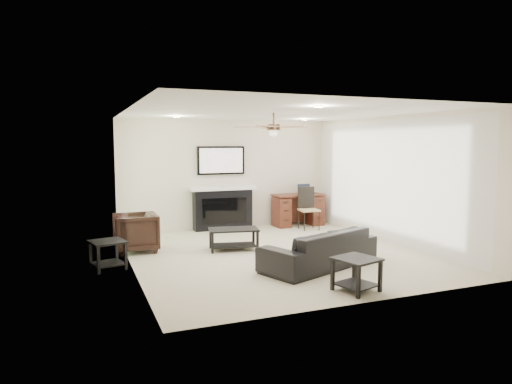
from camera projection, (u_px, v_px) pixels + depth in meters
The scene contains 10 objects.
room_shell at pixel (283, 159), 8.14m from camera, with size 5.50×5.54×2.52m.
sofa at pixel (319, 248), 7.26m from camera, with size 2.05×0.80×0.60m, color black.
armchair at pixel (135, 232), 8.29m from camera, with size 0.75×0.77×0.70m, color black.
coffee_table at pixel (234, 239), 8.42m from camera, with size 0.90×0.50×0.40m, color black.
end_table_near at pixel (356, 274), 6.06m from camera, with size 0.52×0.52×0.45m, color black.
end_table_left at pixel (108, 255), 7.13m from camera, with size 0.50×0.50×0.45m, color black.
fireplace_unit at pixel (223, 188), 10.40m from camera, with size 1.52×0.34×1.91m, color black.
desk at pixel (298, 210), 10.93m from camera, with size 1.22×0.56×0.76m, color #402010.
desk_chair at pixel (309, 209), 10.42m from camera, with size 0.42×0.44×0.97m, color black.
laptop at pixel (306, 189), 10.94m from camera, with size 0.33×0.24×0.23m, color black.
Camera 1 is at (-3.28, -7.32, 1.95)m, focal length 32.00 mm.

